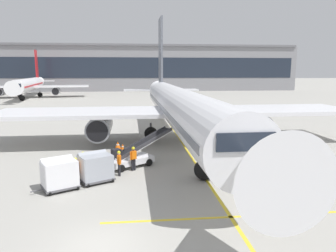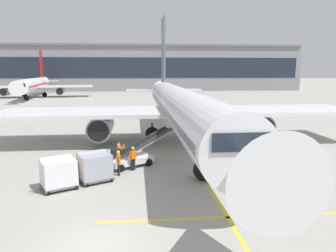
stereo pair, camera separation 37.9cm
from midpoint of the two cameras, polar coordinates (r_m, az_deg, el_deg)
The scene contains 15 objects.
ground_plane at distance 14.02m, azimuth -12.37°, elevation -20.40°, with size 600.00×600.00×0.00m, color #9E9B93.
parked_airplane at distance 31.30m, azimuth 2.44°, elevation 3.52°, with size 35.23×44.87×14.97m.
belt_loader at distance 23.72m, azimuth -5.97°, elevation -5.31°, with size 5.27×3.98×2.63m.
baggage_cart_lead at distance 20.81m, azimuth -12.70°, elevation -7.15°, with size 2.78×2.35×1.91m.
baggage_cart_second at distance 20.14m, azimuth -18.78°, elevation -8.03°, with size 2.78×2.35×1.91m.
ground_crew_by_loader at distance 21.64m, azimuth -8.50°, elevation -6.36°, with size 0.32×0.56×1.74m.
ground_crew_by_carts at distance 22.60m, azimuth -5.90°, elevation -5.60°, with size 0.47×0.42×1.74m.
ground_crew_marshaller at distance 20.59m, azimuth -16.08°, elevation -7.49°, with size 0.39×0.52×1.74m.
ground_crew_wingwalker at distance 21.94m, azimuth -14.73°, elevation -6.35°, with size 0.51×0.40×1.74m.
safety_cone_engine_keepout at distance 28.92m, azimuth -8.59°, elevation -3.45°, with size 0.71×0.71×0.80m.
safety_cone_wingtip at distance 28.54m, azimuth -7.72°, elevation -3.80°, with size 0.54×0.54×0.62m.
apron_guidance_line_lead_in at distance 31.10m, azimuth 3.17°, elevation -3.13°, with size 0.20×110.00×0.01m.
apron_guidance_line_stop_bar at distance 16.12m, azimuth 10.45°, elevation -16.06°, with size 12.00×0.20×0.01m.
terminal_building at distance 122.66m, azimuth -9.06°, elevation 10.32°, with size 134.18×22.20×16.36m.
distant_airplane at distance 92.88m, azimuth -23.16°, elevation 6.89°, with size 31.76×40.26×13.55m.
Camera 2 is at (1.97, -12.01, 7.03)m, focal length 33.53 mm.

